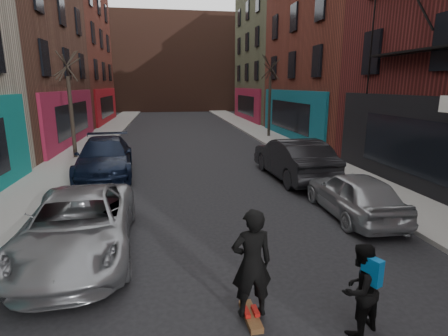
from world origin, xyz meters
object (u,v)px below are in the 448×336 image
object	(u,v)px
parked_right_end	(293,159)
pedestrian	(360,288)
parked_left_end	(105,157)
parked_right_far	(354,194)
skateboard	(251,316)
skateboarder	(252,263)
tree_left_far	(70,95)
tree_right_far	(270,90)
parked_left_far	(79,225)

from	to	relation	value
parked_right_end	pedestrian	xyz separation A→B (m)	(-2.30, -9.19, -0.10)
parked_left_end	parked_right_far	xyz separation A→B (m)	(8.14, -6.28, -0.12)
skateboard	skateboarder	distance (m)	0.99
tree_left_far	tree_right_far	bearing A→B (deg)	25.82
skateboard	parked_right_far	bearing A→B (deg)	42.77
pedestrian	parked_left_far	bearing A→B (deg)	-57.92
parked_right_far	parked_right_end	size ratio (longest dim) A/B	0.78
parked_right_end	tree_right_far	bearing A→B (deg)	-104.58
tree_right_far	parked_right_far	bearing A→B (deg)	-97.56
parked_right_end	skateboard	xyz separation A→B (m)	(-3.90, -8.63, -0.81)
parked_right_end	parked_left_end	bearing A→B (deg)	-15.93
skateboarder	parked_left_far	bearing A→B (deg)	-43.54
parked_left_far	parked_right_far	size ratio (longest dim) A/B	1.27
parked_right_end	skateboarder	bearing A→B (deg)	62.73
skateboard	pedestrian	distance (m)	1.84
tree_right_far	parked_left_far	xyz separation A→B (m)	(-9.67, -17.25, -2.81)
tree_right_far	skateboard	bearing A→B (deg)	-107.29
tree_left_far	tree_right_far	distance (m)	13.78
skateboarder	pedestrian	size ratio (longest dim) A/B	1.24
parked_left_far	pedestrian	bearing A→B (deg)	-38.76
tree_right_far	parked_left_end	xyz separation A→B (m)	(-10.27, -9.77, -2.72)
pedestrian	skateboarder	bearing A→B (deg)	-41.99
parked_left_end	parked_right_end	size ratio (longest dim) A/B	1.07
pedestrian	skateboard	bearing A→B (deg)	-41.99
tree_left_far	skateboarder	size ratio (longest dim) A/B	3.48
parked_right_far	pedestrian	world-z (taller)	pedestrian
tree_right_far	pedestrian	size ratio (longest dim) A/B	4.52
tree_left_far	parked_right_end	bearing A→B (deg)	-29.18
parked_left_far	parked_right_far	world-z (taller)	parked_left_far
skateboarder	tree_left_far	bearing A→B (deg)	-68.99
tree_right_far	parked_left_end	bearing A→B (deg)	-136.42
skateboard	pedestrian	xyz separation A→B (m)	(1.60, -0.56, 0.71)
parked_left_end	skateboarder	xyz separation A→B (m)	(3.98, -10.44, 0.23)
parked_left_far	skateboarder	world-z (taller)	skateboarder
tree_left_far	pedestrian	xyz separation A→B (m)	(7.71, -14.78, -2.62)
tree_left_far	skateboarder	xyz separation A→B (m)	(6.11, -14.22, -2.34)
parked_right_end	skateboard	world-z (taller)	parked_right_end
parked_left_end	skateboarder	world-z (taller)	skateboarder
skateboarder	pedestrian	distance (m)	1.72
tree_right_far	pedestrian	distance (m)	21.48
parked_right_end	parked_left_far	bearing A→B (deg)	34.91
tree_left_far	skateboard	size ratio (longest dim) A/B	8.12
parked_left_end	skateboard	xyz separation A→B (m)	(3.98, -10.44, -0.76)
tree_left_far	parked_right_far	bearing A→B (deg)	-44.39
skateboarder	tree_right_far	bearing A→B (deg)	-109.53
parked_left_far	parked_left_end	world-z (taller)	parked_left_end
parked_right_end	skateboard	distance (m)	9.50
parked_right_far	skateboarder	bearing A→B (deg)	46.26
tree_left_far	parked_left_end	bearing A→B (deg)	-60.52
tree_right_far	parked_right_far	world-z (taller)	tree_right_far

